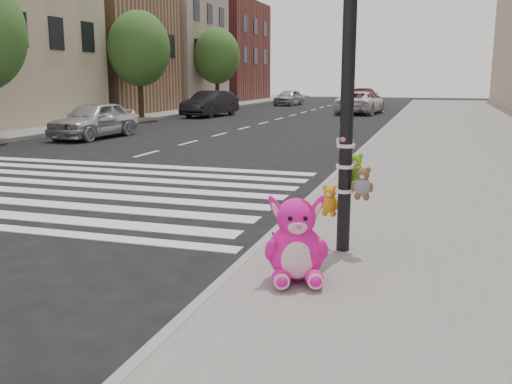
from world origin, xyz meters
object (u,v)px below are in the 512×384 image
at_px(pink_bunny, 296,246).
at_px(car_silver_far, 94,120).
at_px(car_dark_far, 210,104).
at_px(signal_pole, 348,118).
at_px(car_white_near, 361,103).
at_px(red_teddy, 276,241).

relative_size(pink_bunny, car_silver_far, 0.23).
xyz_separation_m(pink_bunny, car_dark_far, (-11.05, 25.02, 0.20)).
relative_size(signal_pole, car_white_near, 0.82).
relative_size(signal_pole, car_silver_far, 1.00).
xyz_separation_m(signal_pole, red_teddy, (-0.81, -0.25, -1.52)).
height_order(car_dark_far, car_white_near, car_dark_far).
xyz_separation_m(red_teddy, car_dark_far, (-10.56, 24.02, 0.48)).
bearing_deg(pink_bunny, car_silver_far, 111.25).
xyz_separation_m(car_silver_far, car_dark_far, (-0.27, 12.15, 0.05)).
bearing_deg(car_silver_far, pink_bunny, -46.84).
relative_size(pink_bunny, car_dark_far, 0.21).
distance_m(signal_pole, pink_bunny, 1.79).
bearing_deg(car_silver_far, car_white_near, 69.19).
xyz_separation_m(signal_pole, pink_bunny, (-0.32, -1.24, -1.25)).
relative_size(signal_pole, pink_bunny, 4.27).
xyz_separation_m(signal_pole, car_silver_far, (-11.10, 11.62, -1.09)).
distance_m(red_teddy, car_silver_far, 15.72).
bearing_deg(red_teddy, signal_pole, 20.34).
xyz_separation_m(pink_bunny, car_white_near, (-3.15, 30.00, 0.15)).
bearing_deg(car_dark_far, signal_pole, -57.60).
bearing_deg(pink_bunny, signal_pole, 57.01).
xyz_separation_m(signal_pole, car_dark_far, (-11.37, 23.77, -1.04)).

